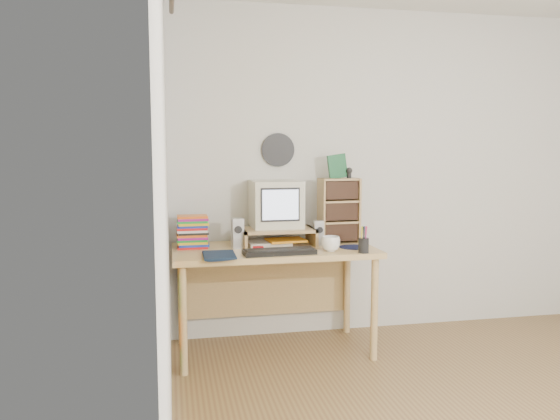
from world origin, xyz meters
name	(u,v)px	position (x,y,z in m)	size (l,w,h in m)	color
back_wall	(392,173)	(0.00, 1.75, 1.25)	(3.50, 3.50, 0.00)	silver
left_wall	(166,194)	(-1.75, 0.00, 1.25)	(3.50, 3.50, 0.00)	silver
curtain	(175,206)	(-1.71, 0.48, 1.15)	(2.20, 2.20, 0.00)	orange
wall_disc	(278,150)	(-0.93, 1.73, 1.43)	(0.25, 0.25, 0.02)	black
desk	(272,265)	(-1.03, 1.44, 0.62)	(1.40, 0.70, 0.75)	#DBAF76
monitor_riser	(278,232)	(-0.98, 1.48, 0.84)	(0.52, 0.30, 0.12)	tan
crt_monitor	(277,204)	(-0.98, 1.53, 1.04)	(0.36, 0.36, 0.34)	beige
speaker_left	(237,233)	(-1.28, 1.41, 0.85)	(0.08, 0.08, 0.21)	#A5A6A9
speaker_right	(318,233)	(-0.70, 1.42, 0.84)	(0.07, 0.07, 0.18)	#A5A6A9
keyboard	(279,252)	(-1.04, 1.14, 0.77)	(0.47, 0.16, 0.03)	black
dvd_stack	(193,227)	(-1.58, 1.48, 0.90)	(0.21, 0.15, 0.29)	brown
cd_rack	(339,210)	(-0.52, 1.50, 0.99)	(0.28, 0.15, 0.47)	tan
mug	(331,244)	(-0.68, 1.17, 0.80)	(0.13, 0.13, 0.10)	white
diary	(203,254)	(-1.54, 1.11, 0.77)	(0.25, 0.19, 0.05)	#0F1E37
mousepad	(354,247)	(-0.48, 1.28, 0.75)	(0.20, 0.20, 0.00)	black
pen_cup	(364,243)	(-0.48, 1.07, 0.82)	(0.07, 0.07, 0.14)	black
papers	(274,242)	(-1.00, 1.49, 0.77)	(0.31, 0.23, 0.04)	beige
red_box	(258,249)	(-1.16, 1.25, 0.77)	(0.07, 0.04, 0.04)	red
game_box	(337,166)	(-0.53, 1.52, 1.31)	(0.14, 0.03, 0.17)	#185730
webcam	(349,173)	(-0.44, 1.50, 1.26)	(0.05, 0.05, 0.08)	black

